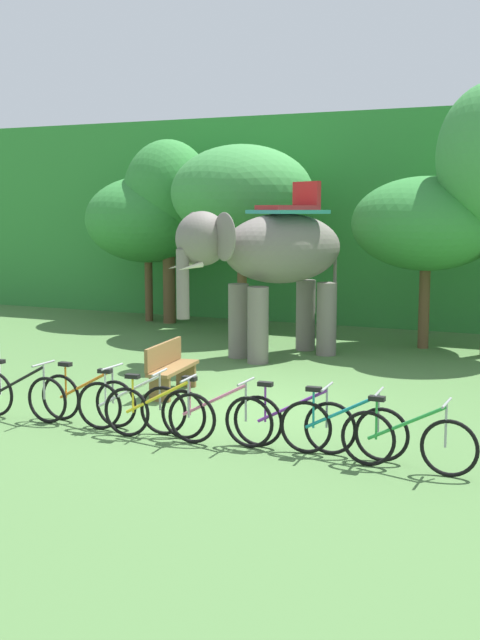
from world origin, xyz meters
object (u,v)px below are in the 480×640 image
at_px(bike_white, 131,406).
at_px(tree_far_right, 168,196).
at_px(tree_center_right, 148,220).
at_px(bike_green, 408,441).
at_px(elephant, 270,256).
at_px(wooden_bench, 170,366).
at_px(bike_yellow, 159,413).
at_px(bike_teal, 343,428).
at_px(bike_black, 20,395).
at_px(bike_purple, 293,422).
at_px(tree_left, 427,224).
at_px(bike_pink, 215,416).
at_px(tree_center, 242,194).
at_px(bike_orange, 88,398).

bearing_deg(bike_white, tree_far_right, 116.57).
distance_m(tree_center_right, bike_green, 14.51).
xyz_separation_m(elephant, wooden_bench, (-0.27, -3.91, -1.72)).
height_order(bike_white, bike_yellow, same).
relative_size(bike_white, bike_teal, 0.99).
bearing_deg(bike_black, wooden_bench, 64.26).
distance_m(elephant, bike_green, 8.03).
xyz_separation_m(bike_yellow, bike_purple, (1.89, 0.30, 0.00)).
bearing_deg(elephant, bike_purple, -64.99).
height_order(bike_purple, wooden_bench, bike_purple).
height_order(tree_left, bike_purple, tree_left).
bearing_deg(bike_yellow, tree_center_right, 121.42).
relative_size(bike_pink, bike_purple, 1.00).
bearing_deg(tree_center_right, tree_center, -17.57).
relative_size(tree_center_right, bike_green, 2.40).
bearing_deg(bike_yellow, tree_center, 107.56).
relative_size(tree_far_right, bike_pink, 2.97).
xyz_separation_m(bike_pink, bike_teal, (1.78, 0.11, 0.00)).
height_order(bike_orange, bike_white, same).
distance_m(tree_left, bike_purple, 9.13).
bearing_deg(tree_center, tree_left, -3.19).
distance_m(bike_black, wooden_bench, 2.77).
bearing_deg(bike_black, bike_teal, 2.25).
relative_size(bike_white, bike_purple, 0.99).
height_order(tree_far_right, bike_pink, tree_far_right).
height_order(bike_white, wooden_bench, bike_white).
xyz_separation_m(tree_center_right, tree_left, (8.13, -1.34, -0.04)).
height_order(bike_purple, bike_green, same).
relative_size(tree_far_right, wooden_bench, 3.30).
bearing_deg(bike_black, tree_center, 93.00).
bearing_deg(bike_orange, bike_purple, -0.13).
relative_size(bike_purple, wooden_bench, 1.11).
xyz_separation_m(tree_center_right, tree_far_right, (0.75, -0.13, 0.66)).
bearing_deg(bike_orange, wooden_bench, 86.74).
relative_size(elephant, wooden_bench, 2.60).
relative_size(tree_left, bike_purple, 2.30).
bearing_deg(bike_white, tree_left, 75.43).
xyz_separation_m(tree_far_right, bike_teal, (8.21, -10.03, -3.16)).
height_order(tree_center, bike_purple, tree_center).
relative_size(tree_center, bike_orange, 2.80).
distance_m(tree_left, bike_black, 10.26).
distance_m(bike_pink, bike_teal, 1.78).
bearing_deg(elephant, bike_pink, -74.12).
xyz_separation_m(tree_center_right, wooden_bench, (5.11, -7.86, -2.41)).
xyz_separation_m(tree_far_right, bike_yellow, (5.63, -10.31, -3.16)).
height_order(tree_center_right, bike_teal, tree_center_right).
bearing_deg(bike_orange, bike_white, -8.87).
relative_size(tree_center_right, bike_yellow, 2.40).
height_order(bike_yellow, bike_teal, same).
distance_m(tree_left, bike_green, 9.51).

